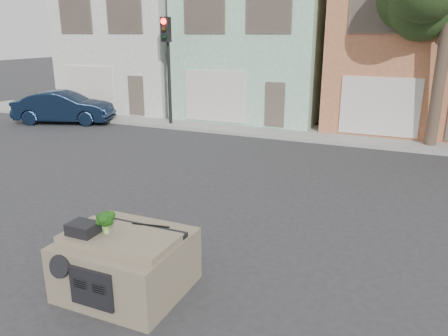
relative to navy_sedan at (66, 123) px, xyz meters
The scene contains 12 objects.
ground_plane 14.37m from the navy_sedan, 34.71° to the right, with size 120.00×120.00×0.00m, color #303033.
sidewalk 12.04m from the navy_sedan, 11.10° to the left, with size 40.00×3.00×0.15m, color gray.
townhouse_white 7.40m from the navy_sedan, 82.68° to the left, with size 7.20×8.20×7.55m, color silver.
townhouse_mint 11.10m from the navy_sedan, 37.24° to the left, with size 7.20×8.20×7.55m, color #A2D2B2.
townhouse_tan 17.44m from the navy_sedan, 21.78° to the left, with size 7.20×8.20×7.55m, color #BA6E48.
navy_sedan is the anchor object (origin of this frame).
traffic_signal 6.04m from the navy_sedan, 13.93° to the left, with size 0.40×0.40×5.10m, color black.
tree_near 17.42m from the navy_sedan, ahead, with size 4.40×4.00×8.50m, color #233818.
car_dashboard 16.27m from the navy_sedan, 43.43° to the right, with size 2.00×1.80×1.12m, color #756852.
instrument_hump 16.14m from the navy_sedan, 45.76° to the right, with size 0.48×0.38×0.20m, color black.
wiper_arm 16.25m from the navy_sedan, 41.78° to the right, with size 0.70×0.03×0.02m, color black.
broccoli 16.24m from the navy_sedan, 44.45° to the right, with size 0.32×0.32×0.39m, color #12350C.
Camera 1 is at (4.27, -8.52, 4.35)m, focal length 35.00 mm.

